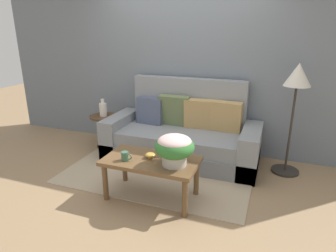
{
  "coord_description": "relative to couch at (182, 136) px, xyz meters",
  "views": [
    {
      "loc": [
        1.36,
        -3.22,
        1.84
      ],
      "look_at": [
        0.15,
        0.03,
        0.69
      ],
      "focal_mm": 31.4,
      "sensor_mm": 36.0,
      "label": 1
    }
  ],
  "objects": [
    {
      "name": "ground_plane",
      "position": [
        -0.15,
        -0.66,
        -0.34
      ],
      "size": [
        14.0,
        14.0,
        0.0
      ],
      "primitive_type": "plane",
      "color": "#997A56"
    },
    {
      "name": "wall_back",
      "position": [
        -0.15,
        0.47,
        1.06
      ],
      "size": [
        6.4,
        0.12,
        2.81
      ],
      "primitive_type": "cube",
      "color": "slate",
      "rests_on": "ground"
    },
    {
      "name": "area_rug",
      "position": [
        -0.15,
        -0.46,
        -0.34
      ],
      "size": [
        2.44,
        1.77,
        0.01
      ],
      "primitive_type": "cube",
      "color": "tan",
      "rests_on": "ground"
    },
    {
      "name": "couch",
      "position": [
        0.0,
        0.0,
        0.0
      ],
      "size": [
        2.21,
        0.91,
        1.15
      ],
      "color": "slate",
      "rests_on": "ground"
    },
    {
      "name": "coffee_table",
      "position": [
        0.01,
        -1.17,
        0.06
      ],
      "size": [
        1.05,
        0.57,
        0.47
      ],
      "color": "brown",
      "rests_on": "ground"
    },
    {
      "name": "side_table",
      "position": [
        -1.31,
        -0.03,
        0.02
      ],
      "size": [
        0.45,
        0.45,
        0.53
      ],
      "color": "#4C331E",
      "rests_on": "ground"
    },
    {
      "name": "floor_lamp",
      "position": [
        1.45,
        0.03,
        0.81
      ],
      "size": [
        0.36,
        0.36,
        1.45
      ],
      "color": "#2D2823",
      "rests_on": "ground"
    },
    {
      "name": "potted_plant",
      "position": [
        0.3,
        -1.21,
        0.33
      ],
      "size": [
        0.42,
        0.42,
        0.33
      ],
      "color": "#B7B2A8",
      "rests_on": "coffee_table"
    },
    {
      "name": "coffee_mug",
      "position": [
        -0.24,
        -1.3,
        0.18
      ],
      "size": [
        0.13,
        0.08,
        0.1
      ],
      "color": "#3D664C",
      "rests_on": "coffee_table"
    },
    {
      "name": "snack_bowl",
      "position": [
        -0.01,
        -1.14,
        0.16
      ],
      "size": [
        0.11,
        0.11,
        0.06
      ],
      "color": "gold",
      "rests_on": "coffee_table"
    },
    {
      "name": "table_vase",
      "position": [
        -1.3,
        -0.05,
        0.29
      ],
      "size": [
        0.12,
        0.12,
        0.27
      ],
      "color": "silver",
      "rests_on": "side_table"
    }
  ]
}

